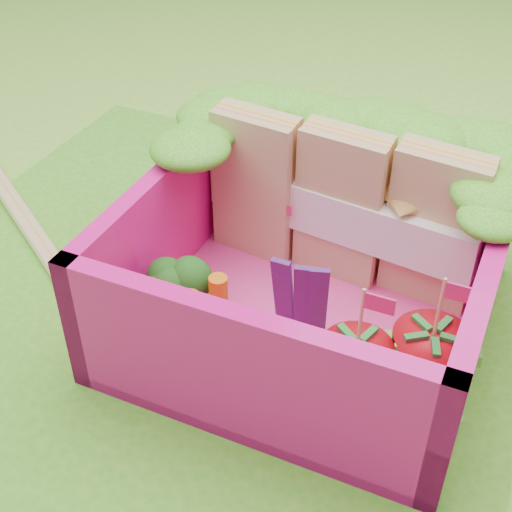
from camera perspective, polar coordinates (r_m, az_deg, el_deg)
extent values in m
plane|color=#7BC337|center=(3.00, -3.87, -2.96)|extent=(14.00, 14.00, 0.00)
cube|color=#4EAC27|center=(2.99, -3.89, -2.74)|extent=(2.60, 2.60, 0.03)
cube|color=#F53E9B|center=(2.81, 4.28, -4.80)|extent=(1.30, 1.30, 0.05)
cube|color=#F0148B|center=(3.14, 8.50, 5.58)|extent=(1.30, 0.07, 0.55)
cube|color=#F0148B|center=(2.23, -1.12, -9.82)|extent=(1.30, 0.07, 0.55)
cube|color=#F0148B|center=(2.87, -7.05, 2.33)|extent=(0.07, 1.30, 0.55)
cube|color=#F0148B|center=(2.57, 17.50, -4.28)|extent=(0.07, 1.30, 0.55)
ellipsoid|color=#2B8017|center=(3.09, -0.17, 12.57)|extent=(0.30, 0.30, 0.11)
ellipsoid|color=#2B8017|center=(3.05, 2.02, 12.16)|extent=(0.30, 0.30, 0.11)
ellipsoid|color=#2B8017|center=(3.01, 4.26, 11.71)|extent=(0.30, 0.30, 0.11)
ellipsoid|color=#2B8017|center=(2.98, 6.56, 11.23)|extent=(0.30, 0.30, 0.11)
ellipsoid|color=#2B8017|center=(2.94, 8.89, 10.73)|extent=(0.30, 0.30, 0.11)
ellipsoid|color=#2B8017|center=(2.92, 11.26, 10.20)|extent=(0.30, 0.30, 0.11)
ellipsoid|color=#2B8017|center=(2.90, 13.66, 9.64)|extent=(0.30, 0.30, 0.11)
ellipsoid|color=#2B8017|center=(2.88, 16.09, 9.06)|extent=(0.30, 0.30, 0.11)
ellipsoid|color=#2B8017|center=(2.87, 18.52, 8.46)|extent=(0.30, 0.30, 0.11)
ellipsoid|color=#2B8017|center=(2.75, -5.89, 8.92)|extent=(0.27, 0.27, 0.10)
ellipsoid|color=#2B8017|center=(2.85, -4.52, 10.17)|extent=(0.27, 0.27, 0.10)
ellipsoid|color=#2B8017|center=(2.96, -3.23, 11.33)|extent=(0.27, 0.27, 0.10)
ellipsoid|color=#2B8017|center=(3.08, -2.03, 12.39)|extent=(0.27, 0.27, 0.10)
ellipsoid|color=#2B8017|center=(2.45, 18.54, 3.16)|extent=(0.27, 0.27, 0.10)
ellipsoid|color=#2B8017|center=(2.57, 19.04, 4.76)|extent=(0.27, 0.27, 0.10)
ellipsoid|color=#2B8017|center=(2.70, 19.49, 6.21)|extent=(0.27, 0.27, 0.10)
cube|color=tan|center=(2.95, -0.01, 5.80)|extent=(0.37, 0.19, 0.63)
cube|color=tan|center=(2.84, 6.83, 4.15)|extent=(0.37, 0.19, 0.63)
cube|color=tan|center=(2.78, 14.06, 2.32)|extent=(0.37, 0.19, 0.63)
cube|color=white|center=(2.86, 6.78, 3.62)|extent=(1.14, 0.30, 0.20)
cylinder|color=#689E4C|center=(2.70, -6.53, -4.67)|extent=(0.12, 0.12, 0.13)
ellipsoid|color=#124412|center=(2.61, -6.72, -2.68)|extent=(0.31, 0.31, 0.12)
cylinder|color=orange|center=(2.57, -5.16, -5.25)|extent=(0.07, 0.07, 0.25)
cylinder|color=orange|center=(2.61, -2.97, -4.07)|extent=(0.07, 0.07, 0.27)
cube|color=#4A1C62|center=(2.57, 2.22, -3.18)|extent=(0.07, 0.02, 0.38)
cube|color=#4A1C62|center=(2.55, 3.83, -3.67)|extent=(0.07, 0.04, 0.38)
cube|color=#4A1C62|center=(2.54, 4.94, -3.82)|extent=(0.07, 0.04, 0.38)
cone|color=red|center=(2.42, 7.87, -9.19)|extent=(0.24, 0.24, 0.24)
cylinder|color=tan|center=(2.25, 8.38, -4.98)|extent=(0.01, 0.01, 0.24)
cube|color=#DC2468|center=(2.19, 9.82, -3.78)|extent=(0.10, 0.01, 0.06)
cone|color=red|center=(2.47, 13.56, -8.46)|extent=(0.26, 0.26, 0.26)
cylinder|color=tan|center=(2.30, 14.46, -4.07)|extent=(0.01, 0.01, 0.24)
cube|color=#DC2468|center=(2.24, 16.01, -2.87)|extent=(0.10, 0.01, 0.06)
cube|color=#61BB3A|center=(2.68, 14.18, -7.30)|extent=(0.33, 0.14, 0.05)
cube|color=#61BB3A|center=(2.50, 12.86, -11.13)|extent=(0.32, 0.20, 0.05)
cube|color=#61BB3A|center=(2.47, 5.41, -10.84)|extent=(0.30, 0.25, 0.05)
cube|color=#61BB3A|center=(2.66, 8.78, -6.90)|extent=(0.31, 0.22, 0.05)
cube|color=#E2B57C|center=(3.64, -19.18, 4.00)|extent=(1.91, 1.27, 0.05)
cube|color=#E2B57C|center=(3.62, -18.36, 3.95)|extent=(1.91, 1.27, 0.05)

